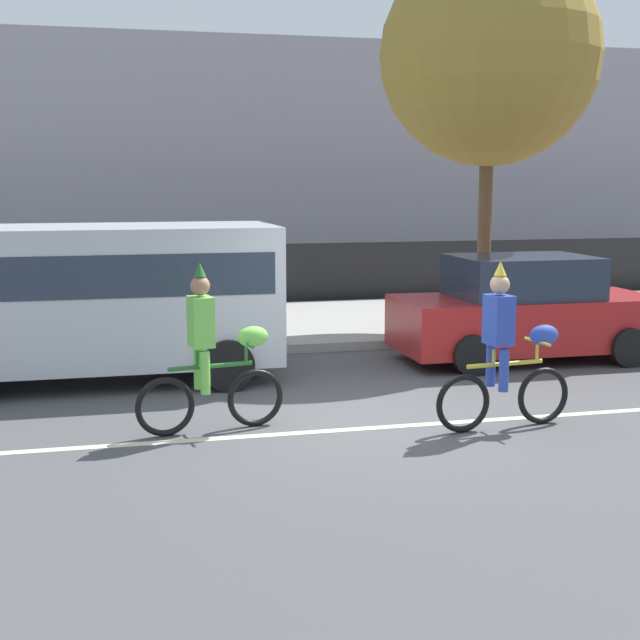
{
  "coord_description": "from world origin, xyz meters",
  "views": [
    {
      "loc": [
        -2.96,
        -9.94,
        2.83
      ],
      "look_at": [
        -0.26,
        1.2,
        1.0
      ],
      "focal_mm": 50.0,
      "sensor_mm": 36.0,
      "label": 1
    }
  ],
  "objects_px": {
    "parade_cyclist_cobalt": "(506,356)",
    "parked_car_red": "(525,311)",
    "parade_cyclist_lime": "(212,358)",
    "parked_van_silver": "(101,291)",
    "pedestrian_onlooker": "(98,291)"
  },
  "relations": [
    {
      "from": "parade_cyclist_lime",
      "to": "parked_car_red",
      "type": "relative_size",
      "value": 0.47
    },
    {
      "from": "parked_van_silver",
      "to": "parked_car_red",
      "type": "height_order",
      "value": "parked_van_silver"
    },
    {
      "from": "parade_cyclist_lime",
      "to": "parked_car_red",
      "type": "xyz_separation_m",
      "value": [
        5.24,
        2.86,
        -0.06
      ]
    },
    {
      "from": "parked_car_red",
      "to": "parade_cyclist_lime",
      "type": "bearing_deg",
      "value": -151.43
    },
    {
      "from": "parade_cyclist_lime",
      "to": "parade_cyclist_cobalt",
      "type": "bearing_deg",
      "value": -11.47
    },
    {
      "from": "parade_cyclist_lime",
      "to": "parade_cyclist_cobalt",
      "type": "height_order",
      "value": "same"
    },
    {
      "from": "parade_cyclist_cobalt",
      "to": "parked_van_silver",
      "type": "xyz_separation_m",
      "value": [
        -4.45,
        3.54,
        0.44
      ]
    },
    {
      "from": "parked_car_red",
      "to": "parade_cyclist_cobalt",
      "type": "bearing_deg",
      "value": -119.42
    },
    {
      "from": "parade_cyclist_cobalt",
      "to": "parked_car_red",
      "type": "bearing_deg",
      "value": 60.58
    },
    {
      "from": "parked_van_silver",
      "to": "parked_car_red",
      "type": "xyz_separation_m",
      "value": [
        6.43,
        -0.02,
        -0.5
      ]
    },
    {
      "from": "parked_van_silver",
      "to": "parade_cyclist_lime",
      "type": "bearing_deg",
      "value": -67.51
    },
    {
      "from": "parade_cyclist_lime",
      "to": "pedestrian_onlooker",
      "type": "bearing_deg",
      "value": 103.62
    },
    {
      "from": "parade_cyclist_cobalt",
      "to": "pedestrian_onlooker",
      "type": "bearing_deg",
      "value": 127.85
    },
    {
      "from": "parade_cyclist_lime",
      "to": "parked_van_silver",
      "type": "relative_size",
      "value": 0.38
    },
    {
      "from": "parade_cyclist_cobalt",
      "to": "parked_car_red",
      "type": "distance_m",
      "value": 4.04
    }
  ]
}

